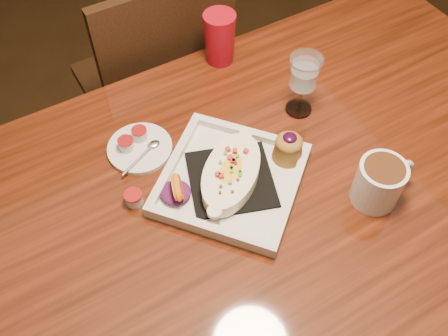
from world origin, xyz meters
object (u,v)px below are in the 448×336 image
coffee_mug (380,181)px  saucer (138,147)px  goblet (304,76)px  table (269,202)px  chair_far (159,85)px  plate (236,174)px  red_tumbler (220,38)px

coffee_mug → saucer: coffee_mug is taller
goblet → saucer: (-0.39, 0.08, -0.10)m
table → chair_far: chair_far is taller
chair_far → plate: bearing=83.2°
saucer → table: bearing=-45.0°
chair_far → table: bearing=90.0°
table → coffee_mug: size_ratio=10.84×
plate → red_tumbler: red_tumbler is taller
plate → saucer: 0.24m
red_tumbler → goblet: bearing=-73.7°
chair_far → coffee_mug: 0.85m
table → chair_far: (-0.00, 0.63, -0.15)m
chair_far → coffee_mug: chair_far is taller
coffee_mug → goblet: size_ratio=0.87×
goblet → table: bearing=-140.3°
table → coffee_mug: coffee_mug is taller
table → coffee_mug: (0.16, -0.15, 0.15)m
table → goblet: 0.30m
chair_far → plate: 0.66m
coffee_mug → plate: bearing=144.6°
table → plate: bearing=154.9°
plate → goblet: goblet is taller
saucer → chair_far: bearing=62.0°
plate → coffee_mug: size_ratio=2.87×
chair_far → goblet: 0.63m
goblet → red_tumbler: bearing=106.3°
saucer → red_tumbler: bearing=29.2°
chair_far → red_tumbler: bearing=111.6°
chair_far → plate: size_ratio=2.35×
table → red_tumbler: bearing=76.6°
table → saucer: 0.33m
table → red_tumbler: (0.09, 0.39, 0.17)m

